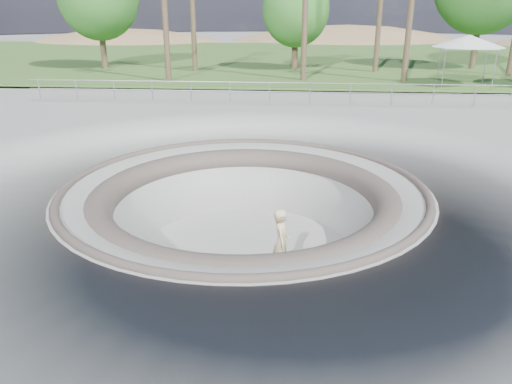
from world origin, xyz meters
TOP-DOWN VIEW (x-y plane):
  - ground at (0.00, 0.00)m, footprint 180.00×180.00m
  - skate_bowl at (0.00, 0.00)m, footprint 14.00×14.00m
  - grass_strip at (0.00, 34.00)m, footprint 180.00×36.00m
  - distant_hills at (3.78, 57.17)m, footprint 103.20×45.00m
  - safety_railing at (0.00, 12.00)m, footprint 25.00×0.06m
  - skateboard at (1.12, -1.52)m, footprint 0.83×0.43m
  - skater at (1.12, -1.52)m, footprint 0.45×0.67m
  - canopy_white at (11.20, 18.00)m, footprint 5.64×5.64m
  - bushy_tree_mid at (1.07, 24.91)m, footprint 4.78×4.34m

SIDE VIEW (x-z plane):
  - distant_hills at x=3.78m, z-range -21.32..7.28m
  - skateboard at x=1.12m, z-range -1.88..-1.79m
  - skate_bowl at x=0.00m, z-range -3.88..0.22m
  - skater at x=1.12m, z-range -1.82..-0.01m
  - ground at x=0.00m, z-range 0.00..0.00m
  - grass_strip at x=0.00m, z-range 0.16..0.28m
  - safety_railing at x=0.00m, z-range 0.18..1.20m
  - canopy_white at x=11.20m, z-range 1.36..4.24m
  - bushy_tree_mid at x=1.07m, z-range 0.99..7.88m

